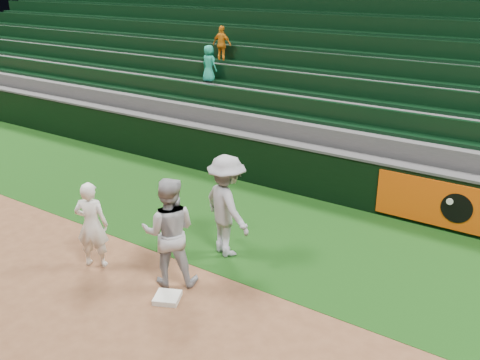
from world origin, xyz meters
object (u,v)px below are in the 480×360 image
at_px(first_baseman, 92,225).
at_px(base_coach, 227,206).
at_px(first_base, 167,298).
at_px(baserunner, 169,232).

relative_size(first_baseman, base_coach, 0.83).
height_order(first_base, baserunner, baserunner).
relative_size(first_base, base_coach, 0.21).
distance_m(first_base, first_baseman, 2.05).
bearing_deg(first_baseman, base_coach, -163.18).
bearing_deg(base_coach, first_base, 117.14).
distance_m(first_base, base_coach, 2.11).
xyz_separation_m(first_base, baserunner, (-0.32, 0.48, 0.94)).
height_order(first_base, first_baseman, first_baseman).
xyz_separation_m(first_base, base_coach, (-0.11, 1.88, 0.96)).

